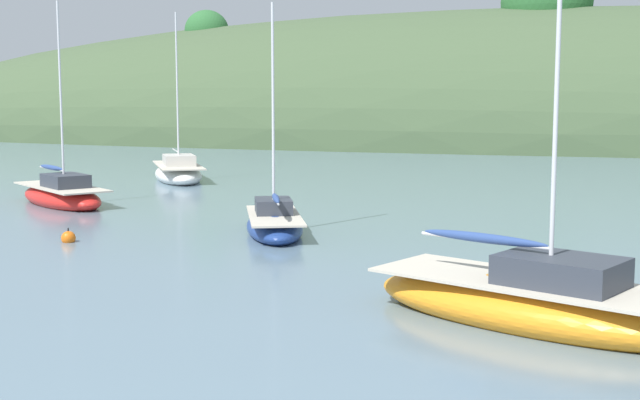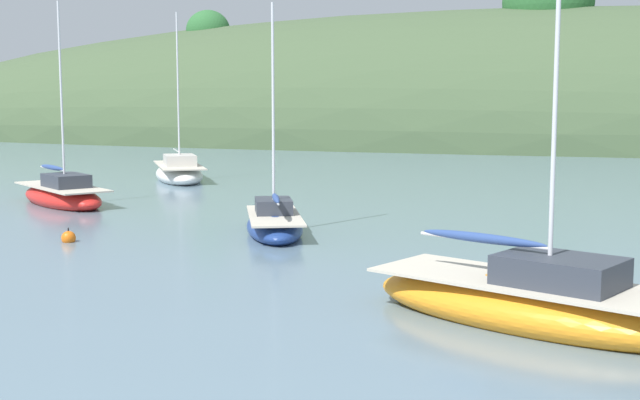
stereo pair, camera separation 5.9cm
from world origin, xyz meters
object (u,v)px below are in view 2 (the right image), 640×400
(sailboat_grey_yawl, at_px, (179,173))
(sailboat_orange_cutter, at_px, (534,303))
(sailboat_teal_outer, at_px, (274,223))
(sailboat_yellow_far, at_px, (63,195))
(mooring_buoy_channel, at_px, (69,238))

(sailboat_grey_yawl, bearing_deg, sailboat_orange_cutter, -49.78)
(sailboat_grey_yawl, xyz_separation_m, sailboat_teal_outer, (11.11, -14.86, -0.07))
(sailboat_yellow_far, distance_m, sailboat_orange_cutter, 23.61)
(sailboat_yellow_far, height_order, mooring_buoy_channel, sailboat_yellow_far)
(sailboat_grey_yawl, relative_size, mooring_buoy_channel, 16.65)
(sailboat_teal_outer, distance_m, sailboat_orange_cutter, 12.28)
(sailboat_yellow_far, bearing_deg, sailboat_teal_outer, -21.45)
(sailboat_grey_yawl, bearing_deg, sailboat_teal_outer, -53.22)
(sailboat_orange_cutter, xyz_separation_m, mooring_buoy_channel, (-14.21, 5.27, -0.30))
(sailboat_grey_yawl, bearing_deg, sailboat_yellow_far, -89.40)
(sailboat_yellow_far, bearing_deg, sailboat_grey_yawl, 90.60)
(sailboat_yellow_far, distance_m, sailboat_teal_outer, 11.82)
(sailboat_teal_outer, relative_size, sailboat_orange_cutter, 0.90)
(sailboat_orange_cutter, relative_size, mooring_buoy_channel, 15.56)
(sailboat_yellow_far, height_order, sailboat_teal_outer, sailboat_yellow_far)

